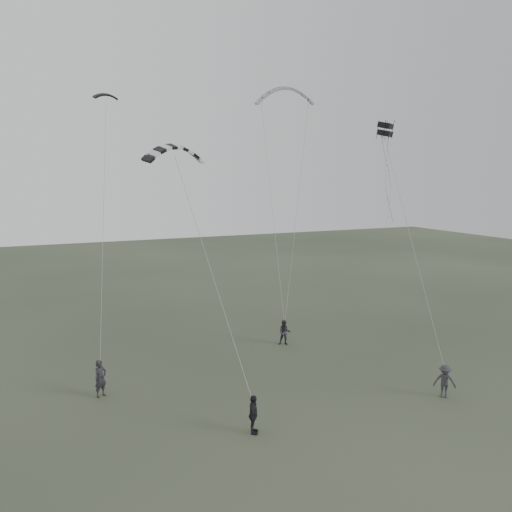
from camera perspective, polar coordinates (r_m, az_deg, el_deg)
name	(u,v)px	position (r m, az deg, el deg)	size (l,w,h in m)	color
ground	(280,402)	(26.26, 2.79, -16.35)	(140.00, 140.00, 0.00)	#2C3524
flyer_left	(101,378)	(27.67, -17.35, -13.21)	(0.71, 0.47, 1.95)	black
flyer_right	(285,332)	(34.21, 3.28, -8.72)	(0.83, 0.65, 1.71)	#28282E
flyer_center	(253,415)	(23.06, -0.31, -17.67)	(1.03, 0.43, 1.77)	black
flyer_far	(445,381)	(28.15, 20.77, -13.23)	(1.12, 0.65, 1.74)	#2C2D32
kite_dark_small	(106,95)	(32.83, -16.81, 17.25)	(1.43, 0.43, 0.49)	black
kite_pale_large	(285,88)	(37.59, 3.35, 18.57)	(4.25, 0.96, 1.72)	#96989A
kite_striped	(174,147)	(25.45, -9.31, 12.24)	(3.11, 0.78, 1.21)	black
kite_box	(385,129)	(30.78, 14.55, 13.83)	(0.72, 0.72, 0.75)	black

